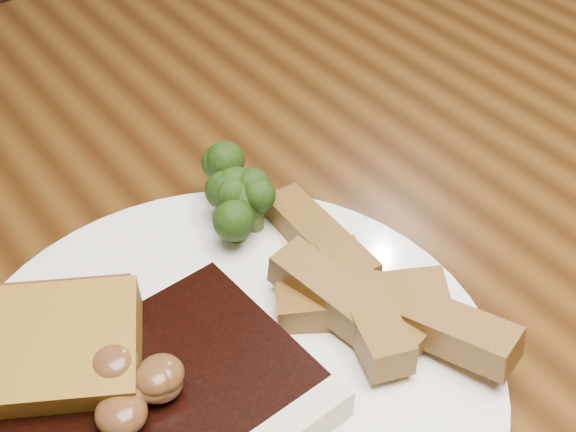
{
  "coord_description": "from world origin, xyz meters",
  "views": [
    {
      "loc": [
        -0.21,
        -0.31,
        1.12
      ],
      "look_at": [
        0.01,
        0.0,
        0.78
      ],
      "focal_mm": 50.0,
      "sensor_mm": 36.0,
      "label": 1
    }
  ],
  "objects_px": {
    "plate": "(226,382)",
    "potato_wedges": "(340,289)",
    "steak": "(157,412)",
    "garlic_bread": "(27,378)",
    "dining_table": "(278,346)"
  },
  "relations": [
    {
      "from": "dining_table",
      "to": "garlic_bread",
      "type": "bearing_deg",
      "value": -174.1
    },
    {
      "from": "plate",
      "to": "garlic_bread",
      "type": "height_order",
      "value": "garlic_bread"
    },
    {
      "from": "steak",
      "to": "garlic_bread",
      "type": "height_order",
      "value": "garlic_bread"
    },
    {
      "from": "garlic_bread",
      "to": "potato_wedges",
      "type": "xyz_separation_m",
      "value": [
        0.18,
        -0.05,
        -0.0
      ]
    },
    {
      "from": "steak",
      "to": "potato_wedges",
      "type": "relative_size",
      "value": 1.25
    },
    {
      "from": "steak",
      "to": "potato_wedges",
      "type": "distance_m",
      "value": 0.13
    },
    {
      "from": "dining_table",
      "to": "plate",
      "type": "height_order",
      "value": "plate"
    },
    {
      "from": "dining_table",
      "to": "steak",
      "type": "xyz_separation_m",
      "value": [
        -0.13,
        -0.08,
        0.12
      ]
    },
    {
      "from": "dining_table",
      "to": "garlic_bread",
      "type": "relative_size",
      "value": 13.04
    },
    {
      "from": "plate",
      "to": "dining_table",
      "type": "bearing_deg",
      "value": 39.76
    },
    {
      "from": "steak",
      "to": "garlic_bread",
      "type": "xyz_separation_m",
      "value": [
        -0.05,
        0.06,
        0.0
      ]
    },
    {
      "from": "plate",
      "to": "potato_wedges",
      "type": "distance_m",
      "value": 0.09
    },
    {
      "from": "potato_wedges",
      "to": "garlic_bread",
      "type": "bearing_deg",
      "value": 165.34
    },
    {
      "from": "steak",
      "to": "potato_wedges",
      "type": "bearing_deg",
      "value": 1.58
    },
    {
      "from": "steak",
      "to": "garlic_bread",
      "type": "relative_size",
      "value": 1.29
    }
  ]
}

